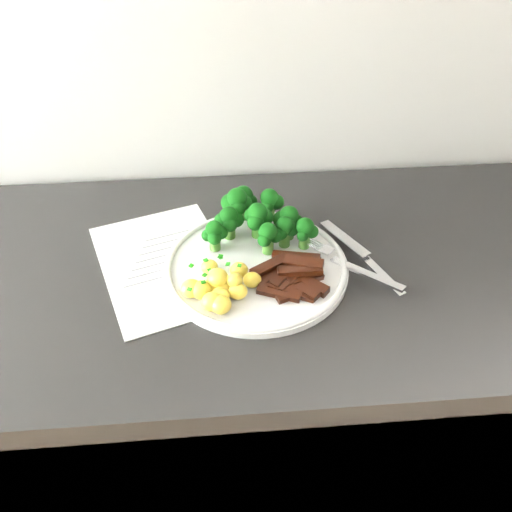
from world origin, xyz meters
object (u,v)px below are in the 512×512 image
at_px(fork, 352,265).
at_px(knife, 371,265).
at_px(recipe_paper, 166,263).
at_px(plate, 256,266).
at_px(broccoli, 257,217).
at_px(beef_strips, 294,275).
at_px(potatoes, 219,287).
at_px(counter, 253,419).

height_order(fork, knife, fork).
height_order(recipe_paper, plate, plate).
height_order(plate, fork, fork).
xyz_separation_m(recipe_paper, knife, (0.33, -0.04, 0.01)).
bearing_deg(broccoli, recipe_paper, -162.64).
xyz_separation_m(recipe_paper, beef_strips, (0.20, -0.07, 0.02)).
distance_m(recipe_paper, knife, 0.34).
bearing_deg(potatoes, beef_strips, 11.07).
height_order(beef_strips, fork, beef_strips).
height_order(plate, potatoes, potatoes).
bearing_deg(plate, knife, -4.03).
xyz_separation_m(plate, fork, (0.15, -0.02, 0.01)).
bearing_deg(potatoes, fork, 10.61).
bearing_deg(plate, fork, -8.50).
height_order(counter, plate, plate).
relative_size(recipe_paper, beef_strips, 2.78).
bearing_deg(broccoli, knife, -26.90).
bearing_deg(counter, recipe_paper, 170.21).
height_order(broccoli, fork, broccoli).
distance_m(potatoes, beef_strips, 0.12).
relative_size(fork, knife, 0.79).
height_order(broccoli, beef_strips, broccoli).
xyz_separation_m(counter, recipe_paper, (-0.14, 0.02, 0.43)).
relative_size(potatoes, fork, 0.80).
distance_m(recipe_paper, beef_strips, 0.22).
bearing_deg(counter, potatoes, -129.70).
bearing_deg(fork, potatoes, -169.39).
bearing_deg(counter, broccoli, 78.99).
distance_m(beef_strips, fork, 0.10).
bearing_deg(plate, beef_strips, -35.64).
bearing_deg(beef_strips, counter, 144.27).
xyz_separation_m(counter, plate, (0.01, -0.00, 0.44)).
relative_size(recipe_paper, fork, 2.17).
height_order(counter, knife, knife).
bearing_deg(knife, recipe_paper, 172.87).
relative_size(potatoes, knife, 0.63).
distance_m(broccoli, potatoes, 0.16).
relative_size(plate, broccoli, 1.55).
distance_m(counter, fork, 0.48).
distance_m(plate, beef_strips, 0.07).
height_order(beef_strips, knife, beef_strips).
xyz_separation_m(plate, knife, (0.19, -0.01, 0.00)).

